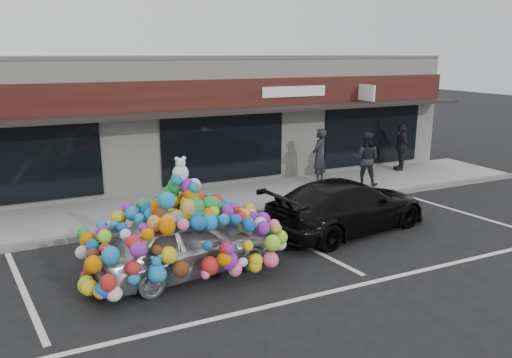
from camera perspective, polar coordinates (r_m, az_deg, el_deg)
name	(u,v)px	position (r m, az deg, el deg)	size (l,w,h in m)	color
ground	(188,266)	(10.89, -7.76, -9.81)	(90.00, 90.00, 0.00)	black
shop_building	(113,119)	(18.34, -16.00, 6.64)	(24.00, 7.20, 4.31)	silver
sidewalk	(145,210)	(14.50, -12.54, -3.53)	(26.00, 3.00, 0.15)	gray
kerb	(159,227)	(13.11, -11.07, -5.36)	(26.00, 0.18, 0.16)	slate
parking_stripe_left	(24,291)	(10.69, -25.02, -11.54)	(0.12, 4.40, 0.01)	silver
parking_stripe_mid	(298,242)	(12.10, 4.80, -7.20)	(0.12, 4.40, 0.01)	silver
parking_stripe_right	(463,212)	(15.38, 22.58, -3.55)	(0.12, 4.40, 0.01)	silver
lane_line	(327,293)	(9.77, 8.07, -12.74)	(14.00, 0.12, 0.01)	silver
toy_car	(185,237)	(10.28, -8.17, -6.58)	(2.72, 4.18, 2.31)	#B8BFC4
black_sedan	(347,206)	(12.84, 10.37, -3.00)	(4.55, 1.85, 1.32)	black
pedestrian_a	(319,156)	(16.76, 7.23, 2.62)	(0.67, 0.44, 1.85)	black
pedestrian_b	(366,159)	(16.78, 12.46, 2.28)	(0.86, 0.67, 1.77)	black
pedestrian_c	(401,147)	(19.31, 16.24, 3.52)	(0.42, 1.01, 1.73)	black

